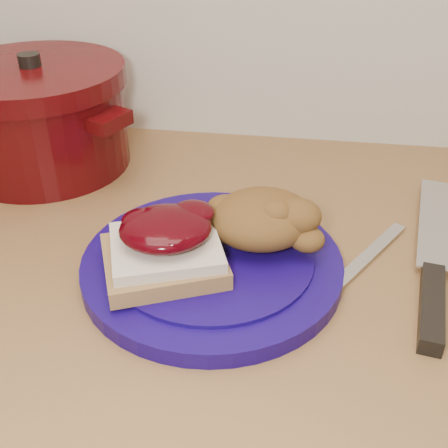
# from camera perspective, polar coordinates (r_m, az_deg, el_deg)

# --- Properties ---
(plate) EXTENTS (0.35, 0.35, 0.02)m
(plate) POSITION_cam_1_polar(r_m,az_deg,el_deg) (0.61, -1.21, -4.16)
(plate) COLOR #130654
(plate) RESTS_ON wood_countertop
(sandwich) EXTENTS (0.15, 0.14, 0.06)m
(sandwich) POSITION_cam_1_polar(r_m,az_deg,el_deg) (0.57, -6.03, -2.19)
(sandwich) COLOR olive
(sandwich) RESTS_ON plate
(stuffing_mound) EXTENTS (0.14, 0.13, 0.06)m
(stuffing_mound) POSITION_cam_1_polar(r_m,az_deg,el_deg) (0.61, 3.86, 0.55)
(stuffing_mound) COLOR brown
(stuffing_mound) RESTS_ON plate
(chef_knife) EXTENTS (0.08, 0.32, 0.02)m
(chef_knife) POSITION_cam_1_polar(r_m,az_deg,el_deg) (0.63, 20.42, -5.33)
(chef_knife) COLOR black
(chef_knife) RESTS_ON wood_countertop
(butter_knife) EXTENTS (0.11, 0.17, 0.00)m
(butter_knife) POSITION_cam_1_polar(r_m,az_deg,el_deg) (0.64, 13.82, -3.72)
(butter_knife) COLOR silver
(butter_knife) RESTS_ON wood_countertop
(dutch_oven) EXTENTS (0.33, 0.33, 0.16)m
(dutch_oven) POSITION_cam_1_polar(r_m,az_deg,el_deg) (0.84, -18.19, 10.38)
(dutch_oven) COLOR #3C0607
(dutch_oven) RESTS_ON wood_countertop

